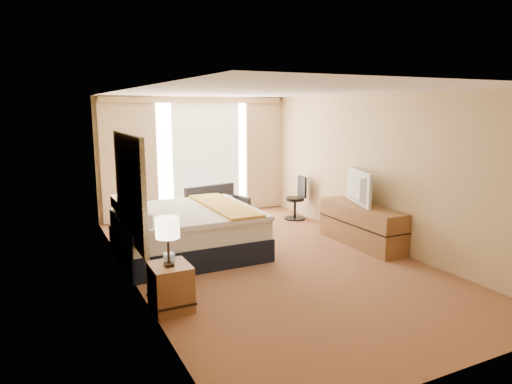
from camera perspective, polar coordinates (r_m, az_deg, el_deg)
name	(u,v)px	position (r m, az deg, el deg)	size (l,w,h in m)	color
floor	(268,260)	(7.29, 1.55, -8.46)	(4.20, 7.00, 0.02)	#581A19
ceiling	(269,92)	(6.90, 1.66, 12.41)	(4.20, 7.00, 0.02)	white
wall_back	(195,156)	(10.18, -7.67, 4.42)	(4.20, 0.02, 2.60)	tan
wall_front	(460,236)	(4.28, 24.16, -5.03)	(4.20, 0.02, 2.60)	tan
wall_left	(129,189)	(6.29, -15.57, 0.30)	(0.02, 7.00, 2.60)	tan
wall_right	(376,170)	(8.16, 14.76, 2.64)	(0.02, 7.00, 2.60)	tan
headboard	(129,188)	(6.49, -15.55, 0.44)	(0.06, 1.85, 1.50)	black
nightstand_left	(171,287)	(5.63, -10.63, -11.57)	(0.45, 0.52, 0.55)	brown
nightstand_right	(129,235)	(7.95, -15.56, -5.16)	(0.45, 0.52, 0.55)	brown
media_dresser	(361,225)	(8.17, 13.01, -4.06)	(0.50, 1.80, 0.70)	brown
window	(206,155)	(10.23, -6.29, 4.60)	(2.30, 0.02, 2.30)	white
curtains	(196,152)	(10.06, -7.49, 4.98)	(4.12, 0.19, 2.56)	#CEB491
bed	(187,231)	(7.54, -8.67, -4.85)	(2.18, 2.00, 1.06)	black
loveseat	(216,211)	(9.44, -4.98, -2.43)	(1.36, 0.92, 0.78)	#55181F
floor_lamp	(127,162)	(9.48, -15.86, 3.58)	(0.23, 0.23, 1.82)	black
desk_chair	(297,200)	(9.81, 5.16, -1.02)	(0.45, 0.45, 0.92)	black
lamp_left	(168,229)	(5.35, -11.00, -4.53)	(0.28, 0.28, 0.59)	black
lamp_right	(127,193)	(7.85, -15.82, -0.09)	(0.26, 0.26, 0.55)	black
tissue_box	(169,258)	(5.61, -10.81, -8.08)	(0.12, 0.12, 0.11)	#98CFEB
telephone	(134,215)	(7.95, -14.97, -2.79)	(0.20, 0.15, 0.08)	black
television	(353,187)	(8.16, 12.06, 0.59)	(1.03, 0.14, 0.59)	black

